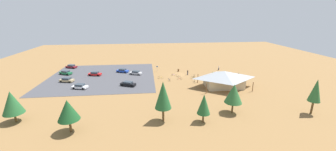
# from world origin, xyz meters

# --- Properties ---
(ground) EXTENTS (160.00, 160.00, 0.00)m
(ground) POSITION_xyz_m (0.00, 0.00, 0.00)
(ground) COLOR olive
(ground) RESTS_ON ground
(parking_lot_asphalt) EXTENTS (35.29, 33.94, 0.05)m
(parking_lot_asphalt) POSITION_xyz_m (26.13, -0.31, 0.03)
(parking_lot_asphalt) COLOR #424247
(parking_lot_asphalt) RESTS_ON ground
(bike_pavilion) EXTENTS (13.71, 9.83, 4.85)m
(bike_pavilion) POSITION_xyz_m (-11.66, 13.93, 2.82)
(bike_pavilion) COLOR #C6B28E
(bike_pavilion) RESTS_ON ground
(trash_bin) EXTENTS (0.60, 0.60, 0.90)m
(trash_bin) POSITION_xyz_m (-1.01, -4.23, 0.45)
(trash_bin) COLOR brown
(trash_bin) RESTS_ON ground
(lot_sign) EXTENTS (0.56, 0.08, 2.20)m
(lot_sign) POSITION_xyz_m (6.91, -5.12, 1.41)
(lot_sign) COLOR #99999E
(lot_sign) RESTS_ON ground
(pine_midwest) EXTENTS (3.33, 3.33, 8.43)m
(pine_midwest) POSITION_xyz_m (7.85, 32.18, 5.61)
(pine_midwest) COLOR brown
(pine_midwest) RESTS_ON ground
(pine_east) EXTENTS (3.88, 3.88, 6.34)m
(pine_east) POSITION_xyz_m (25.16, 34.40, 4.40)
(pine_east) COLOR brown
(pine_east) RESTS_ON ground
(pine_far_west) EXTENTS (3.90, 3.90, 6.58)m
(pine_far_west) POSITION_xyz_m (37.40, 29.39, 4.24)
(pine_far_west) COLOR brown
(pine_far_west) RESTS_ON ground
(pine_west) EXTENTS (2.61, 2.61, 5.92)m
(pine_west) POSITION_xyz_m (-0.08, 33.48, 3.85)
(pine_west) COLOR brown
(pine_west) RESTS_ON ground
(pine_center) EXTENTS (2.47, 2.47, 7.89)m
(pine_center) POSITION_xyz_m (-24.42, 32.60, 5.35)
(pine_center) COLOR brown
(pine_center) RESTS_ON ground
(pine_far_east) EXTENTS (3.78, 3.78, 6.59)m
(pine_far_east) POSITION_xyz_m (-7.53, 30.22, 4.49)
(pine_far_east) COLOR brown
(pine_far_east) RESTS_ON ground
(bicycle_blue_yard_right) EXTENTS (0.52, 1.74, 0.79)m
(bicycle_blue_yard_right) POSITION_xyz_m (3.67, 6.59, 0.37)
(bicycle_blue_yard_right) COLOR black
(bicycle_blue_yard_right) RESTS_ON ground
(bicycle_silver_by_bin) EXTENTS (0.55, 1.73, 0.79)m
(bicycle_silver_by_bin) POSITION_xyz_m (-4.22, 8.34, 0.36)
(bicycle_silver_by_bin) COLOR black
(bicycle_silver_by_bin) RESTS_ON ground
(bicycle_yellow_edge_north) EXTENTS (1.85, 0.48, 0.92)m
(bicycle_yellow_edge_north) POSITION_xyz_m (6.33, 3.92, 0.40)
(bicycle_yellow_edge_north) COLOR black
(bicycle_yellow_edge_north) RESTS_ON ground
(bicycle_white_yard_center) EXTENTS (1.15, 1.41, 0.80)m
(bicycle_white_yard_center) POSITION_xyz_m (0.08, 2.30, 0.38)
(bicycle_white_yard_center) COLOR black
(bicycle_white_yard_center) RESTS_ON ground
(bicycle_purple_yard_left) EXTENTS (1.72, 0.56, 0.83)m
(bicycle_purple_yard_left) POSITION_xyz_m (1.58, 1.17, 0.37)
(bicycle_purple_yard_left) COLOR black
(bicycle_purple_yard_left) RESTS_ON ground
(bicycle_red_near_porch) EXTENTS (1.61, 0.58, 0.78)m
(bicycle_red_near_porch) POSITION_xyz_m (0.15, 5.66, 0.35)
(bicycle_red_near_porch) COLOR black
(bicycle_red_near_porch) RESTS_ON ground
(bicycle_teal_lone_west) EXTENTS (1.55, 0.87, 0.91)m
(bicycle_teal_lone_west) POSITION_xyz_m (-10.29, 3.67, 0.39)
(bicycle_teal_lone_west) COLOR black
(bicycle_teal_lone_west) RESTS_ON ground
(bicycle_black_back_row) EXTENTS (0.48, 1.69, 0.90)m
(bicycle_black_back_row) POSITION_xyz_m (-5.29, 3.17, 0.40)
(bicycle_black_back_row) COLOR black
(bicycle_black_back_row) RESTS_ON ground
(bicycle_green_near_sign) EXTENTS (1.69, 0.48, 0.82)m
(bicycle_green_near_sign) POSITION_xyz_m (-4.51, 5.05, 0.35)
(bicycle_green_near_sign) COLOR black
(bicycle_green_near_sign) RESTS_ON ground
(car_black_near_entry) EXTENTS (4.86, 3.48, 1.34)m
(car_black_near_entry) POSITION_xyz_m (16.51, 10.13, 0.72)
(car_black_near_entry) COLOR black
(car_black_near_entry) RESTS_ON parking_lot_asphalt
(car_silver_end_stall) EXTENTS (4.56, 3.20, 1.35)m
(car_silver_end_stall) POSITION_xyz_m (14.70, -1.76, 0.72)
(car_silver_end_stall) COLOR #BCBCC1
(car_silver_end_stall) RESTS_ON parking_lot_asphalt
(car_tan_aisle_side) EXTENTS (4.62, 2.89, 1.41)m
(car_tan_aisle_side) POSITION_xyz_m (36.14, 4.21, 0.75)
(car_tan_aisle_side) COLOR tan
(car_tan_aisle_side) RESTS_ON parking_lot_asphalt
(car_blue_back_corner) EXTENTS (4.60, 3.28, 1.34)m
(car_blue_back_corner) POSITION_xyz_m (19.66, -5.19, 0.72)
(car_blue_back_corner) COLOR #1E42B2
(car_blue_back_corner) RESTS_ON parking_lot_asphalt
(car_red_by_curb) EXTENTS (4.62, 2.69, 1.38)m
(car_red_by_curb) POSITION_xyz_m (28.82, -1.99, 0.73)
(car_red_by_curb) COLOR red
(car_red_by_curb) RESTS_ON parking_lot_asphalt
(car_green_second_row) EXTENTS (4.70, 3.57, 1.41)m
(car_green_second_row) POSITION_xyz_m (39.47, -4.56, 0.75)
(car_green_second_row) COLOR #1E6B3D
(car_green_second_row) RESTS_ON parking_lot_asphalt
(car_maroon_far_end) EXTENTS (4.61, 3.33, 1.37)m
(car_maroon_far_end) POSITION_xyz_m (40.47, -13.72, 0.73)
(car_maroon_far_end) COLOR maroon
(car_maroon_far_end) RESTS_ON parking_lot_asphalt
(car_white_inner_stall) EXTENTS (4.66, 3.03, 1.37)m
(car_white_inner_stall) POSITION_xyz_m (30.18, 10.96, 0.73)
(car_white_inner_stall) COLOR white
(car_white_inner_stall) RESTS_ON parking_lot_asphalt
(visitor_near_lot) EXTENTS (0.36, 0.36, 1.72)m
(visitor_near_lot) POSITION_xyz_m (-11.97, 2.85, 0.90)
(visitor_near_lot) COLOR #2D3347
(visitor_near_lot) RESTS_ON ground
(visitor_at_bikes) EXTENTS (0.36, 0.36, 1.70)m
(visitor_at_bikes) POSITION_xyz_m (-16.68, -4.42, 0.89)
(visitor_at_bikes) COLOR #2D3347
(visitor_at_bikes) RESTS_ON ground
(visitor_crossing_yard) EXTENTS (0.39, 0.40, 1.82)m
(visitor_crossing_yard) POSITION_xyz_m (-3.60, 0.44, 0.96)
(visitor_crossing_yard) COLOR #2D3347
(visitor_crossing_yard) RESTS_ON ground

